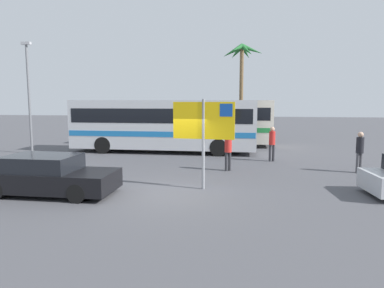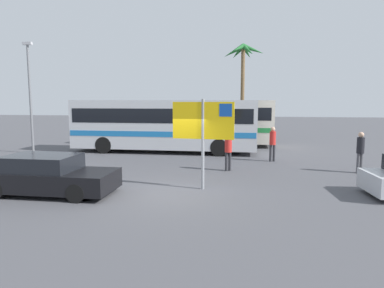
{
  "view_description": "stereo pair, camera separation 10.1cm",
  "coord_description": "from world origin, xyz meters",
  "px_view_note": "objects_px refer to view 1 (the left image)",
  "views": [
    {
      "loc": [
        2.58,
        -11.4,
        3.13
      ],
      "look_at": [
        0.34,
        3.27,
        1.3
      ],
      "focal_mm": 32.71,
      "sensor_mm": 36.0,
      "label": 1
    },
    {
      "loc": [
        2.68,
        -11.38,
        3.13
      ],
      "look_at": [
        0.34,
        3.27,
        1.3
      ],
      "focal_mm": 32.71,
      "sensor_mm": 36.0,
      "label": 2
    }
  ],
  "objects_px": {
    "pedestrian_by_bus": "(272,141)",
    "pedestrian_crossing_lot": "(228,148)",
    "car_black": "(48,175)",
    "bus_rear_coach": "(192,120)",
    "pedestrian_near_sign": "(360,149)",
    "bus_front_coach": "(163,123)",
    "ferry_sign": "(205,124)"
  },
  "relations": [
    {
      "from": "bus_rear_coach",
      "to": "pedestrian_by_bus",
      "type": "relative_size",
      "value": 6.2
    },
    {
      "from": "bus_rear_coach",
      "to": "car_black",
      "type": "relative_size",
      "value": 2.51
    },
    {
      "from": "bus_rear_coach",
      "to": "ferry_sign",
      "type": "distance_m",
      "value": 12.52
    },
    {
      "from": "bus_rear_coach",
      "to": "pedestrian_near_sign",
      "type": "height_order",
      "value": "bus_rear_coach"
    },
    {
      "from": "pedestrian_near_sign",
      "to": "bus_rear_coach",
      "type": "bearing_deg",
      "value": -164.27
    },
    {
      "from": "bus_rear_coach",
      "to": "ferry_sign",
      "type": "height_order",
      "value": "ferry_sign"
    },
    {
      "from": "car_black",
      "to": "pedestrian_crossing_lot",
      "type": "relative_size",
      "value": 2.53
    },
    {
      "from": "bus_rear_coach",
      "to": "pedestrian_by_bus",
      "type": "xyz_separation_m",
      "value": [
        5.14,
        -6.0,
        -0.71
      ]
    },
    {
      "from": "pedestrian_near_sign",
      "to": "bus_front_coach",
      "type": "bearing_deg",
      "value": -146.02
    },
    {
      "from": "pedestrian_by_bus",
      "to": "pedestrian_crossing_lot",
      "type": "bearing_deg",
      "value": -51.07
    },
    {
      "from": "car_black",
      "to": "pedestrian_by_bus",
      "type": "height_order",
      "value": "pedestrian_by_bus"
    },
    {
      "from": "bus_front_coach",
      "to": "bus_rear_coach",
      "type": "bearing_deg",
      "value": 71.77
    },
    {
      "from": "pedestrian_crossing_lot",
      "to": "pedestrian_near_sign",
      "type": "relative_size",
      "value": 0.97
    },
    {
      "from": "car_black",
      "to": "pedestrian_crossing_lot",
      "type": "xyz_separation_m",
      "value": [
        5.81,
        4.9,
        0.4
      ]
    },
    {
      "from": "bus_rear_coach",
      "to": "car_black",
      "type": "distance_m",
      "value": 14.07
    },
    {
      "from": "pedestrian_near_sign",
      "to": "ferry_sign",
      "type": "bearing_deg",
      "value": -88.93
    },
    {
      "from": "car_black",
      "to": "bus_rear_coach",
      "type": "bearing_deg",
      "value": 78.62
    },
    {
      "from": "pedestrian_crossing_lot",
      "to": "pedestrian_by_bus",
      "type": "bearing_deg",
      "value": -73.81
    },
    {
      "from": "car_black",
      "to": "pedestrian_near_sign",
      "type": "relative_size",
      "value": 2.46
    },
    {
      "from": "bus_front_coach",
      "to": "pedestrian_near_sign",
      "type": "height_order",
      "value": "bus_front_coach"
    },
    {
      "from": "bus_rear_coach",
      "to": "pedestrian_by_bus",
      "type": "height_order",
      "value": "bus_rear_coach"
    },
    {
      "from": "bus_front_coach",
      "to": "ferry_sign",
      "type": "distance_m",
      "value": 9.36
    },
    {
      "from": "car_black",
      "to": "pedestrian_by_bus",
      "type": "relative_size",
      "value": 2.46
    },
    {
      "from": "car_black",
      "to": "ferry_sign",
      "type": "bearing_deg",
      "value": 15.98
    },
    {
      "from": "pedestrian_by_bus",
      "to": "pedestrian_near_sign",
      "type": "bearing_deg",
      "value": 41.28
    },
    {
      "from": "pedestrian_crossing_lot",
      "to": "bus_front_coach",
      "type": "bearing_deg",
      "value": 1.97
    },
    {
      "from": "bus_front_coach",
      "to": "pedestrian_near_sign",
      "type": "bearing_deg",
      "value": -25.89
    },
    {
      "from": "bus_front_coach",
      "to": "pedestrian_crossing_lot",
      "type": "bearing_deg",
      "value": -51.05
    },
    {
      "from": "bus_front_coach",
      "to": "pedestrian_by_bus",
      "type": "bearing_deg",
      "value": -20.42
    },
    {
      "from": "ferry_sign",
      "to": "pedestrian_crossing_lot",
      "type": "relative_size",
      "value": 1.83
    },
    {
      "from": "bus_rear_coach",
      "to": "pedestrian_by_bus",
      "type": "distance_m",
      "value": 7.93
    },
    {
      "from": "car_black",
      "to": "pedestrian_crossing_lot",
      "type": "bearing_deg",
      "value": 40.31
    }
  ]
}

